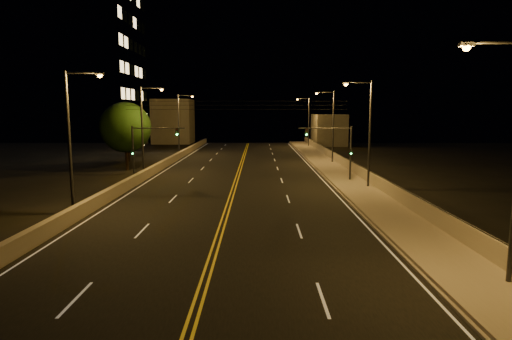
{
  "coord_description": "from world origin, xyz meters",
  "views": [
    {
      "loc": [
        2.14,
        -13.25,
        6.79
      ],
      "look_at": [
        2.0,
        18.0,
        2.5
      ],
      "focal_mm": 30.0,
      "sensor_mm": 36.0,
      "label": 1
    }
  ],
  "objects_px": {
    "streetlight_0": "(512,149)",
    "building_tower": "(55,58)",
    "tree_1": "(128,133)",
    "streetlight_2": "(331,122)",
    "streetlight_1": "(367,128)",
    "traffic_signal_right": "(340,146)",
    "traffic_signal_left": "(144,146)",
    "streetlight_5": "(145,125)",
    "streetlight_6": "(180,120)",
    "streetlight_3": "(307,119)",
    "streetlight_4": "(73,133)",
    "tree_0": "(126,127)"
  },
  "relations": [
    {
      "from": "streetlight_0",
      "to": "streetlight_2",
      "type": "bearing_deg",
      "value": 90.0
    },
    {
      "from": "streetlight_1",
      "to": "traffic_signal_right",
      "type": "height_order",
      "value": "streetlight_1"
    },
    {
      "from": "traffic_signal_left",
      "to": "tree_1",
      "type": "bearing_deg",
      "value": 111.24
    },
    {
      "from": "traffic_signal_right",
      "to": "tree_0",
      "type": "height_order",
      "value": "tree_0"
    },
    {
      "from": "streetlight_3",
      "to": "streetlight_1",
      "type": "bearing_deg",
      "value": -90.0
    },
    {
      "from": "streetlight_0",
      "to": "building_tower",
      "type": "height_order",
      "value": "building_tower"
    },
    {
      "from": "streetlight_1",
      "to": "traffic_signal_left",
      "type": "distance_m",
      "value": 20.67
    },
    {
      "from": "traffic_signal_right",
      "to": "streetlight_1",
      "type": "bearing_deg",
      "value": -66.51
    },
    {
      "from": "streetlight_2",
      "to": "streetlight_4",
      "type": "xyz_separation_m",
      "value": [
        -21.46,
        -27.23,
        0.0
      ]
    },
    {
      "from": "streetlight_5",
      "to": "traffic_signal_right",
      "type": "relative_size",
      "value": 1.73
    },
    {
      "from": "streetlight_1",
      "to": "streetlight_3",
      "type": "relative_size",
      "value": 1.0
    },
    {
      "from": "streetlight_0",
      "to": "building_tower",
      "type": "distance_m",
      "value": 65.67
    },
    {
      "from": "streetlight_1",
      "to": "traffic_signal_left",
      "type": "xyz_separation_m",
      "value": [
        -20.25,
        3.7,
        -1.92
      ]
    },
    {
      "from": "streetlight_5",
      "to": "tree_0",
      "type": "bearing_deg",
      "value": 130.13
    },
    {
      "from": "streetlight_0",
      "to": "tree_0",
      "type": "height_order",
      "value": "streetlight_0"
    },
    {
      "from": "streetlight_2",
      "to": "tree_1",
      "type": "relative_size",
      "value": 1.53
    },
    {
      "from": "streetlight_2",
      "to": "traffic_signal_left",
      "type": "distance_m",
      "value": 24.95
    },
    {
      "from": "streetlight_4",
      "to": "traffic_signal_right",
      "type": "height_order",
      "value": "streetlight_4"
    },
    {
      "from": "streetlight_0",
      "to": "tree_1",
      "type": "relative_size",
      "value": 1.53
    },
    {
      "from": "streetlight_2",
      "to": "traffic_signal_right",
      "type": "height_order",
      "value": "streetlight_2"
    },
    {
      "from": "streetlight_0",
      "to": "streetlight_6",
      "type": "bearing_deg",
      "value": 112.78
    },
    {
      "from": "streetlight_6",
      "to": "building_tower",
      "type": "relative_size",
      "value": 0.3
    },
    {
      "from": "streetlight_5",
      "to": "tree_0",
      "type": "distance_m",
      "value": 5.01
    },
    {
      "from": "building_tower",
      "to": "streetlight_1",
      "type": "bearing_deg",
      "value": -36.44
    },
    {
      "from": "streetlight_0",
      "to": "traffic_signal_left",
      "type": "relative_size",
      "value": 1.73
    },
    {
      "from": "traffic_signal_left",
      "to": "building_tower",
      "type": "height_order",
      "value": "building_tower"
    },
    {
      "from": "streetlight_4",
      "to": "building_tower",
      "type": "xyz_separation_m",
      "value": [
        -18.88,
        38.86,
        9.42
      ]
    },
    {
      "from": "streetlight_2",
      "to": "tree_0",
      "type": "relative_size",
      "value": 1.19
    },
    {
      "from": "streetlight_2",
      "to": "streetlight_5",
      "type": "height_order",
      "value": "same"
    },
    {
      "from": "streetlight_6",
      "to": "tree_0",
      "type": "xyz_separation_m",
      "value": [
        -3.21,
        -17.44,
        -0.44
      ]
    },
    {
      "from": "streetlight_0",
      "to": "tree_0",
      "type": "relative_size",
      "value": 1.19
    },
    {
      "from": "streetlight_1",
      "to": "tree_1",
      "type": "height_order",
      "value": "streetlight_1"
    },
    {
      "from": "streetlight_5",
      "to": "building_tower",
      "type": "distance_m",
      "value": 29.86
    },
    {
      "from": "streetlight_2",
      "to": "streetlight_4",
      "type": "bearing_deg",
      "value": -128.23
    },
    {
      "from": "streetlight_1",
      "to": "building_tower",
      "type": "relative_size",
      "value": 0.3
    },
    {
      "from": "streetlight_6",
      "to": "traffic_signal_right",
      "type": "xyz_separation_m",
      "value": [
        19.85,
        -26.2,
        -1.92
      ]
    },
    {
      "from": "streetlight_0",
      "to": "tree_0",
      "type": "xyz_separation_m",
      "value": [
        -24.67,
        33.65,
        -0.44
      ]
    },
    {
      "from": "streetlight_5",
      "to": "streetlight_6",
      "type": "xyz_separation_m",
      "value": [
        0.0,
        21.25,
        0.0
      ]
    },
    {
      "from": "streetlight_2",
      "to": "tree_0",
      "type": "distance_m",
      "value": 25.32
    },
    {
      "from": "traffic_signal_right",
      "to": "building_tower",
      "type": "relative_size",
      "value": 0.18
    },
    {
      "from": "streetlight_0",
      "to": "streetlight_5",
      "type": "height_order",
      "value": "same"
    },
    {
      "from": "streetlight_3",
      "to": "tree_1",
      "type": "xyz_separation_m",
      "value": [
        -27.22,
        -23.01,
        -1.54
      ]
    },
    {
      "from": "tree_1",
      "to": "streetlight_2",
      "type": "bearing_deg",
      "value": -7.27
    },
    {
      "from": "streetlight_6",
      "to": "building_tower",
      "type": "distance_m",
      "value": 21.1
    },
    {
      "from": "tree_0",
      "to": "streetlight_3",
      "type": "bearing_deg",
      "value": 52.52
    },
    {
      "from": "streetlight_0",
      "to": "tree_1",
      "type": "bearing_deg",
      "value": 122.45
    },
    {
      "from": "streetlight_5",
      "to": "tree_1",
      "type": "relative_size",
      "value": 1.53
    },
    {
      "from": "streetlight_3",
      "to": "streetlight_4",
      "type": "xyz_separation_m",
      "value": [
        -21.46,
        -53.72,
        0.0
      ]
    },
    {
      "from": "streetlight_5",
      "to": "streetlight_1",
      "type": "bearing_deg",
      "value": -21.97
    },
    {
      "from": "streetlight_1",
      "to": "tree_1",
      "type": "distance_m",
      "value": 34.8
    }
  ]
}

